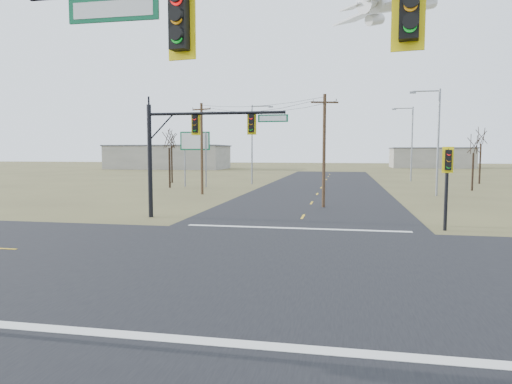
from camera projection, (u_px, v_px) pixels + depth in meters
ground at (275, 262)px, 17.12m from camera, size 320.00×320.00×0.00m
road_ew at (275, 261)px, 17.12m from camera, size 160.00×14.00×0.02m
road_ns at (275, 261)px, 17.12m from camera, size 14.00×160.00×0.02m
stop_bar_near at (223, 343)px, 9.78m from camera, size 12.00×0.40×0.01m
stop_bar_far at (296, 228)px, 24.45m from camera, size 12.00×0.40×0.01m
mast_arm_near at (436, 62)px, 7.52m from camera, size 11.17×0.48×7.71m
mast_arm_far at (195, 136)px, 27.86m from camera, size 8.84×0.51×7.04m
pedestal_signal_ne at (448, 169)px, 23.51m from camera, size 0.62×0.54×4.41m
utility_pole_near at (324, 149)px, 33.49m from camera, size 1.98×0.70×8.32m
utility_pole_far at (202, 147)px, 44.10m from camera, size 2.05×0.90×8.80m
highway_sign at (195, 148)px, 53.57m from camera, size 3.42×0.74×6.50m
streetlight_a at (436, 136)px, 42.26m from camera, size 2.77×0.30×9.93m
streetlight_b at (410, 140)px, 63.64m from camera, size 2.89×0.28×10.39m
streetlight_c at (254, 140)px, 57.93m from camera, size 2.81×0.35×10.07m
bare_tree_a at (169, 138)px, 52.02m from camera, size 3.36×3.36×7.19m
bare_tree_b at (171, 138)px, 60.78m from camera, size 3.45×3.45×7.47m
bare_tree_c at (474, 144)px, 48.21m from camera, size 3.32×3.32×6.37m
bare_tree_d at (481, 135)px, 58.73m from camera, size 3.37×3.37×7.77m
warehouse_left at (169, 158)px, 112.44m from camera, size 28.00×14.00×5.50m
warehouse_mid at (431, 158)px, 119.82m from camera, size 20.00×12.00×5.00m
jet_airliner at (399, 0)px, 82.23m from camera, size 30.76×30.72×14.42m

